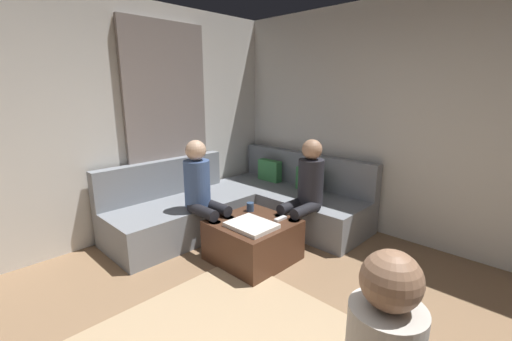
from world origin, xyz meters
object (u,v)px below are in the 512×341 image
at_px(sectional_couch, 244,204).
at_px(game_remote, 281,219).
at_px(ottoman, 253,240).
at_px(coffee_mug, 250,207).
at_px(person_on_couch_side, 203,191).
at_px(person_on_couch_back, 305,190).

height_order(sectional_couch, game_remote, sectional_couch).
height_order(ottoman, coffee_mug, coffee_mug).
relative_size(sectional_couch, coffee_mug, 26.84).
height_order(game_remote, person_on_couch_side, person_on_couch_side).
bearing_deg(person_on_couch_side, coffee_mug, 138.58).
bearing_deg(sectional_couch, person_on_couch_side, -78.88).
distance_m(sectional_couch, coffee_mug, 0.64).
xyz_separation_m(coffee_mug, person_on_couch_back, (0.42, 0.43, 0.19)).
bearing_deg(ottoman, person_on_couch_side, -160.19).
relative_size(coffee_mug, person_on_couch_back, 0.08).
distance_m(game_remote, person_on_couch_back, 0.45).
bearing_deg(sectional_couch, coffee_mug, -37.56).
bearing_deg(ottoman, sectional_couch, 141.89).
distance_m(sectional_couch, person_on_couch_back, 0.98).
xyz_separation_m(coffee_mug, person_on_couch_side, (-0.34, -0.38, 0.19)).
height_order(sectional_couch, coffee_mug, sectional_couch).
bearing_deg(coffee_mug, game_remote, 5.71).
xyz_separation_m(ottoman, person_on_couch_back, (0.20, 0.61, 0.45)).
xyz_separation_m(game_remote, person_on_couch_side, (-0.74, -0.42, 0.23)).
bearing_deg(game_remote, sectional_couch, 159.43).
bearing_deg(game_remote, ottoman, -129.29).
height_order(game_remote, person_on_couch_back, person_on_couch_back).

